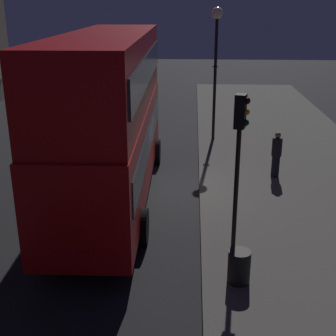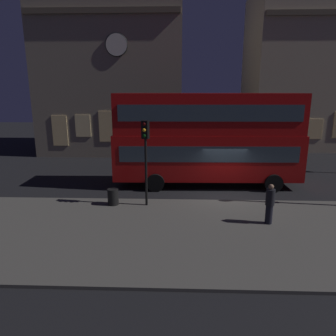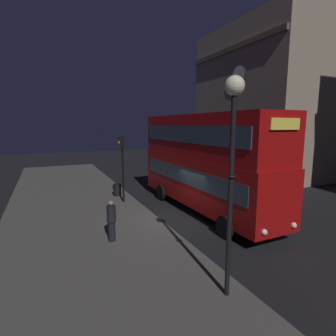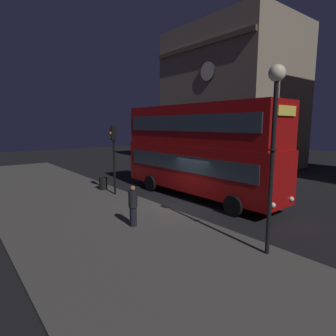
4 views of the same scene
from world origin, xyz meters
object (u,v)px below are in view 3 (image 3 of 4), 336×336
at_px(double_decker_bus, 204,158).
at_px(traffic_light_near_kerb, 122,155).
at_px(litter_bin, 117,190).
at_px(pedestrian, 111,220).
at_px(street_lamp, 233,139).

bearing_deg(double_decker_bus, traffic_light_near_kerb, -131.32).
relative_size(double_decker_bus, litter_bin, 13.82).
relative_size(double_decker_bus, traffic_light_near_kerb, 2.67).
distance_m(double_decker_bus, pedestrian, 6.56).
distance_m(traffic_light_near_kerb, pedestrian, 6.15).
bearing_deg(traffic_light_near_kerb, pedestrian, -3.49).
distance_m(street_lamp, litter_bin, 12.72).
relative_size(pedestrian, litter_bin, 2.17).
xyz_separation_m(traffic_light_near_kerb, litter_bin, (-1.66, 0.02, -2.59)).
bearing_deg(double_decker_bus, litter_bin, -143.24).
bearing_deg(traffic_light_near_kerb, double_decker_bus, 66.39).
bearing_deg(litter_bin, street_lamp, 0.73).
height_order(double_decker_bus, street_lamp, street_lamp).
xyz_separation_m(traffic_light_near_kerb, pedestrian, (5.43, -1.98, -2.09)).
bearing_deg(street_lamp, double_decker_bus, 152.79).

